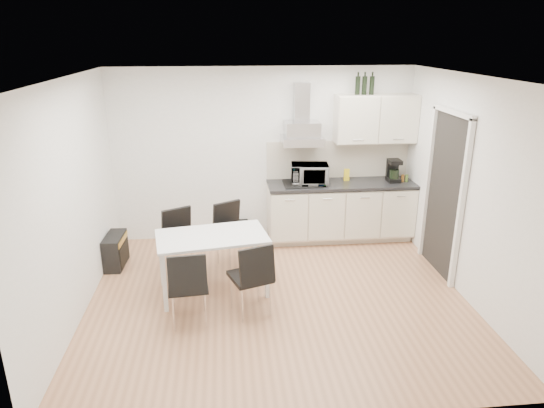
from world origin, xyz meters
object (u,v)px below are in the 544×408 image
at_px(chair_near_left, 188,286).
at_px(chair_near_right, 250,277).
at_px(guitar_amp, 116,251).
at_px(floor_speaker, 243,229).
at_px(kitchenette, 343,187).
at_px(chair_far_left, 184,244).
at_px(chair_far_right, 234,236).
at_px(dining_table, 212,242).

distance_m(chair_near_left, chair_near_right, 0.69).
xyz_separation_m(guitar_amp, floor_speaker, (1.78, 0.81, -0.08)).
bearing_deg(chair_near_right, guitar_amp, 122.87).
bearing_deg(kitchenette, guitar_amp, -169.02).
bearing_deg(floor_speaker, kitchenette, -7.92).
bearing_deg(floor_speaker, chair_near_right, -91.96).
xyz_separation_m(chair_far_left, chair_far_right, (0.67, 0.20, 0.00)).
height_order(kitchenette, chair_far_right, kitchenette).
xyz_separation_m(dining_table, chair_far_right, (0.28, 0.69, -0.22)).
distance_m(kitchenette, guitar_amp, 3.42).
distance_m(chair_far_right, chair_near_right, 1.22).
height_order(dining_table, chair_near_right, chair_near_right).
bearing_deg(guitar_amp, dining_table, -29.15).
bearing_deg(guitar_amp, chair_far_right, -2.52).
xyz_separation_m(chair_near_right, floor_speaker, (0.01, 2.18, -0.30)).
xyz_separation_m(kitchenette, chair_near_right, (-1.54, -2.01, -0.39)).
bearing_deg(chair_near_right, kitchenette, 33.21).
xyz_separation_m(dining_table, guitar_amp, (-1.34, 0.84, -0.44)).
bearing_deg(chair_near_left, floor_speaker, 68.08).
height_order(chair_far_left, guitar_amp, chair_far_left).
distance_m(chair_near_right, floor_speaker, 2.20).
bearing_deg(chair_far_right, chair_far_left, -12.38).
relative_size(dining_table, chair_near_left, 1.60).
bearing_deg(dining_table, chair_far_left, 118.84).
relative_size(dining_table, chair_far_right, 1.60).
height_order(chair_far_right, floor_speaker, chair_far_right).
height_order(kitchenette, guitar_amp, kitchenette).
xyz_separation_m(chair_near_left, guitar_amp, (-1.09, 1.49, -0.21)).
bearing_deg(kitchenette, floor_speaker, 173.83).
distance_m(chair_far_right, guitar_amp, 1.64).
bearing_deg(floor_speaker, chair_far_right, -100.89).
bearing_deg(chair_far_left, chair_far_right, 169.00).
distance_m(dining_table, chair_near_left, 0.73).
bearing_deg(chair_near_left, chair_far_left, 91.24).
height_order(chair_near_left, chair_near_right, same).
distance_m(chair_near_left, floor_speaker, 2.42).
xyz_separation_m(chair_far_right, guitar_amp, (-1.62, 0.15, -0.21)).
height_order(kitchenette, dining_table, kitchenette).
bearing_deg(chair_far_right, chair_near_right, 68.06).
bearing_deg(chair_far_left, guitar_amp, -47.59).
bearing_deg(floor_speaker, guitar_amp, -157.35).
bearing_deg(chair_near_right, chair_near_left, 170.89).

